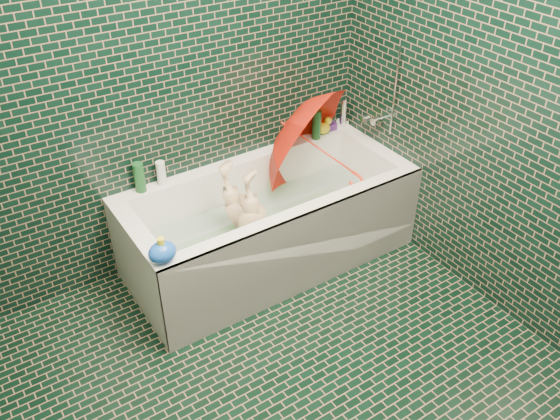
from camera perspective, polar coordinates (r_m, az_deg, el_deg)
floor at (r=2.96m, az=2.42°, el=-18.37°), size 2.80×2.80×0.00m
wall_back at (r=3.20m, az=-12.04°, el=13.77°), size 2.80×0.00×2.80m
wall_right at (r=2.97m, az=24.31°, el=9.65°), size 0.00×2.80×2.80m
bathtub at (r=3.58m, az=-0.92°, el=-2.11°), size 1.70×0.75×0.55m
bath_mat at (r=3.63m, az=-1.06°, el=-2.67°), size 1.35×0.47×0.01m
water at (r=3.54m, az=-1.08°, el=-0.83°), size 1.48×0.53×0.00m
faucet at (r=3.72m, az=9.70°, el=9.09°), size 0.18×0.19×0.55m
child at (r=3.44m, az=-2.82°, el=-1.84°), size 0.97×0.58×0.38m
umbrella at (r=3.61m, az=4.16°, el=5.68°), size 1.06×1.11×1.08m
soap_bottle_a at (r=4.03m, az=6.15°, el=7.99°), size 0.11×0.11×0.23m
soap_bottle_b at (r=3.96m, az=4.96°, el=7.54°), size 0.10×0.11×0.21m
soap_bottle_c at (r=3.92m, az=4.36°, el=7.29°), size 0.12×0.12×0.15m
bottle_right_tall at (r=3.83m, az=3.54°, el=8.21°), size 0.06×0.06×0.19m
bottle_right_pump at (r=3.99m, az=6.13°, el=9.29°), size 0.06×0.06×0.19m
bottle_left_tall at (r=3.38m, az=-13.38°, el=3.07°), size 0.07×0.07×0.18m
bottle_left_short at (r=3.42m, az=-11.37°, el=3.50°), size 0.06×0.06×0.14m
rubber_duck at (r=3.91m, az=4.28°, el=7.97°), size 0.12×0.08×0.10m
bath_toy at (r=2.86m, az=-11.25°, el=-3.98°), size 0.17×0.16×0.14m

